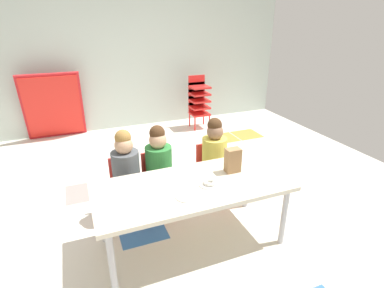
{
  "coord_description": "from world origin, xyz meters",
  "views": [
    {
      "loc": [
        -0.87,
        -2.78,
        1.87
      ],
      "look_at": [
        0.03,
        -0.53,
        0.84
      ],
      "focal_mm": 28.25,
      "sensor_mm": 36.0,
      "label": 1
    }
  ],
  "objects_px": {
    "folded_activity_table": "(53,107)",
    "paper_plate_center_table": "(187,196)",
    "seated_child_middle_seat": "(159,161)",
    "seated_child_far_right": "(214,152)",
    "kid_chair_red_stack": "(199,99)",
    "paper_bag_brown": "(233,160)",
    "craft_table": "(192,190)",
    "seated_child_near_camera": "(126,167)",
    "paper_plate_near_edge": "(210,184)",
    "donut_powdered_on_plate": "(210,182)"
  },
  "relations": [
    {
      "from": "seated_child_near_camera",
      "to": "seated_child_far_right",
      "type": "distance_m",
      "value": 0.93
    },
    {
      "from": "seated_child_near_camera",
      "to": "paper_plate_center_table",
      "type": "distance_m",
      "value": 0.82
    },
    {
      "from": "folded_activity_table",
      "to": "paper_plate_center_table",
      "type": "bearing_deg",
      "value": -72.9
    },
    {
      "from": "seated_child_near_camera",
      "to": "paper_plate_near_edge",
      "type": "bearing_deg",
      "value": -48.4
    },
    {
      "from": "seated_child_far_right",
      "to": "donut_powdered_on_plate",
      "type": "relative_size",
      "value": 8.26
    },
    {
      "from": "craft_table",
      "to": "kid_chair_red_stack",
      "type": "height_order",
      "value": "kid_chair_red_stack"
    },
    {
      "from": "craft_table",
      "to": "paper_plate_near_edge",
      "type": "distance_m",
      "value": 0.15
    },
    {
      "from": "seated_child_middle_seat",
      "to": "seated_child_far_right",
      "type": "distance_m",
      "value": 0.61
    },
    {
      "from": "paper_plate_near_edge",
      "to": "donut_powdered_on_plate",
      "type": "bearing_deg",
      "value": 0.0
    },
    {
      "from": "kid_chair_red_stack",
      "to": "paper_plate_near_edge",
      "type": "relative_size",
      "value": 5.11
    },
    {
      "from": "folded_activity_table",
      "to": "paper_plate_center_table",
      "type": "xyz_separation_m",
      "value": [
        1.02,
        -3.32,
        0.05
      ]
    },
    {
      "from": "craft_table",
      "to": "paper_plate_center_table",
      "type": "height_order",
      "value": "paper_plate_center_table"
    },
    {
      "from": "kid_chair_red_stack",
      "to": "paper_bag_brown",
      "type": "bearing_deg",
      "value": -107.02
    },
    {
      "from": "seated_child_middle_seat",
      "to": "seated_child_far_right",
      "type": "height_order",
      "value": "same"
    },
    {
      "from": "seated_child_far_right",
      "to": "paper_plate_near_edge",
      "type": "height_order",
      "value": "seated_child_far_right"
    },
    {
      "from": "paper_plate_near_edge",
      "to": "paper_plate_center_table",
      "type": "bearing_deg",
      "value": -157.74
    },
    {
      "from": "craft_table",
      "to": "paper_bag_brown",
      "type": "relative_size",
      "value": 7.33
    },
    {
      "from": "donut_powdered_on_plate",
      "to": "paper_plate_near_edge",
      "type": "bearing_deg",
      "value": 0.0
    },
    {
      "from": "seated_child_far_right",
      "to": "seated_child_near_camera",
      "type": "bearing_deg",
      "value": 180.0
    },
    {
      "from": "seated_child_near_camera",
      "to": "kid_chair_red_stack",
      "type": "xyz_separation_m",
      "value": [
        1.7,
        2.22,
        -0.04
      ]
    },
    {
      "from": "kid_chair_red_stack",
      "to": "paper_plate_near_edge",
      "type": "bearing_deg",
      "value": -111.34
    },
    {
      "from": "seated_child_middle_seat",
      "to": "paper_bag_brown",
      "type": "height_order",
      "value": "seated_child_middle_seat"
    },
    {
      "from": "seated_child_near_camera",
      "to": "paper_plate_near_edge",
      "type": "relative_size",
      "value": 5.1
    },
    {
      "from": "seated_child_far_right",
      "to": "donut_powdered_on_plate",
      "type": "distance_m",
      "value": 0.74
    },
    {
      "from": "paper_plate_near_edge",
      "to": "donut_powdered_on_plate",
      "type": "height_order",
      "value": "donut_powdered_on_plate"
    },
    {
      "from": "seated_child_middle_seat",
      "to": "donut_powdered_on_plate",
      "type": "xyz_separation_m",
      "value": [
        0.25,
        -0.65,
        0.06
      ]
    },
    {
      "from": "seated_child_near_camera",
      "to": "seated_child_far_right",
      "type": "bearing_deg",
      "value": 0.0
    },
    {
      "from": "seated_child_middle_seat",
      "to": "paper_bag_brown",
      "type": "relative_size",
      "value": 4.17
    },
    {
      "from": "craft_table",
      "to": "paper_bag_brown",
      "type": "xyz_separation_m",
      "value": [
        0.42,
        0.08,
        0.16
      ]
    },
    {
      "from": "seated_child_middle_seat",
      "to": "kid_chair_red_stack",
      "type": "distance_m",
      "value": 2.61
    },
    {
      "from": "folded_activity_table",
      "to": "donut_powdered_on_plate",
      "type": "relative_size",
      "value": 9.78
    },
    {
      "from": "seated_child_middle_seat",
      "to": "folded_activity_table",
      "type": "bearing_deg",
      "value": 111.36
    },
    {
      "from": "paper_bag_brown",
      "to": "donut_powdered_on_plate",
      "type": "xyz_separation_m",
      "value": [
        -0.28,
        -0.14,
        -0.09
      ]
    },
    {
      "from": "seated_child_middle_seat",
      "to": "seated_child_near_camera",
      "type": "bearing_deg",
      "value": -180.0
    },
    {
      "from": "donut_powdered_on_plate",
      "to": "seated_child_far_right",
      "type": "bearing_deg",
      "value": 61.47
    },
    {
      "from": "paper_plate_near_edge",
      "to": "paper_bag_brown",
      "type": "bearing_deg",
      "value": 25.57
    },
    {
      "from": "craft_table",
      "to": "paper_plate_center_table",
      "type": "relative_size",
      "value": 8.96
    },
    {
      "from": "craft_table",
      "to": "seated_child_middle_seat",
      "type": "distance_m",
      "value": 0.61
    },
    {
      "from": "seated_child_far_right",
      "to": "kid_chair_red_stack",
      "type": "relative_size",
      "value": 1.0
    },
    {
      "from": "craft_table",
      "to": "seated_child_near_camera",
      "type": "relative_size",
      "value": 1.76
    },
    {
      "from": "kid_chair_red_stack",
      "to": "donut_powdered_on_plate",
      "type": "distance_m",
      "value": 3.08
    },
    {
      "from": "seated_child_middle_seat",
      "to": "paper_plate_near_edge",
      "type": "height_order",
      "value": "seated_child_middle_seat"
    },
    {
      "from": "seated_child_far_right",
      "to": "folded_activity_table",
      "type": "height_order",
      "value": "folded_activity_table"
    },
    {
      "from": "folded_activity_table",
      "to": "paper_plate_center_table",
      "type": "relative_size",
      "value": 6.04
    },
    {
      "from": "craft_table",
      "to": "kid_chair_red_stack",
      "type": "xyz_separation_m",
      "value": [
        1.25,
        2.81,
        -0.02
      ]
    },
    {
      "from": "seated_child_middle_seat",
      "to": "kid_chair_red_stack",
      "type": "xyz_separation_m",
      "value": [
        1.37,
        2.22,
        -0.04
      ]
    },
    {
      "from": "kid_chair_red_stack",
      "to": "paper_plate_center_table",
      "type": "relative_size",
      "value": 5.11
    },
    {
      "from": "seated_child_far_right",
      "to": "paper_bag_brown",
      "type": "distance_m",
      "value": 0.54
    },
    {
      "from": "folded_activity_table",
      "to": "paper_plate_center_table",
      "type": "distance_m",
      "value": 3.47
    },
    {
      "from": "folded_activity_table",
      "to": "paper_plate_near_edge",
      "type": "relative_size",
      "value": 6.04
    }
  ]
}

